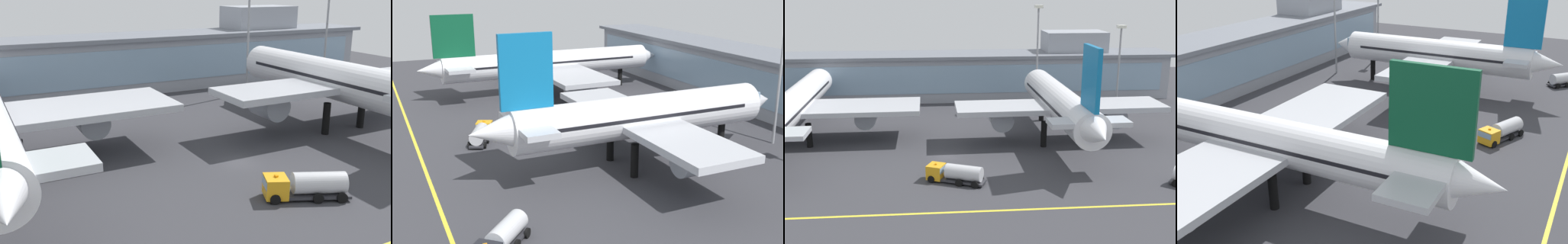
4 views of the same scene
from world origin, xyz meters
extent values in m
plane|color=#38383D|center=(0.00, 0.00, 0.00)|extent=(180.00, 180.00, 0.00)
cube|color=yellow|center=(0.00, -22.00, 0.01)|extent=(144.00, 0.50, 0.01)
cube|color=#9399A3|center=(0.00, 46.63, 5.49)|extent=(117.17, 12.00, 10.99)
cube|color=#84A3BC|center=(0.00, 40.58, 6.04)|extent=(112.48, 0.20, 7.03)
cube|color=slate|center=(0.00, 46.63, 11.39)|extent=(120.17, 14.00, 0.80)
cylinder|color=black|center=(-32.00, 7.67, 2.27)|extent=(1.10, 1.10, 4.54)
cylinder|color=black|center=(-25.20, 7.78, 2.27)|extent=(1.10, 1.10, 4.54)
cylinder|color=black|center=(-28.97, 30.63, 2.27)|extent=(1.10, 1.10, 4.54)
cylinder|color=white|center=(-28.66, 11.71, 7.09)|extent=(6.47, 49.88, 5.67)
cone|color=white|center=(-29.09, 38.31, 7.09)|extent=(5.47, 5.19, 5.39)
cone|color=white|center=(-28.23, -15.17, 7.52)|extent=(4.92, 6.32, 4.82)
cube|color=#84A3BC|center=(-29.03, 34.61, 8.08)|extent=(4.32, 4.04, 1.70)
cube|color=black|center=(-28.66, 11.71, 7.52)|extent=(6.40, 41.92, 0.45)
cube|color=#B7BAC1|center=(-28.66, 11.71, 6.38)|extent=(47.75, 12.71, 0.91)
cylinder|color=#999EA8|center=(-42.01, 13.29, 4.14)|extent=(4.07, 6.54, 3.97)
cylinder|color=#999EA8|center=(-15.37, 13.71, 4.14)|extent=(4.07, 6.54, 3.97)
cube|color=#0C4C2D|center=(-28.31, -10.20, 14.47)|extent=(0.82, 8.97, 9.08)
cube|color=#B7BAC1|center=(-28.31, -10.20, 7.94)|extent=(15.31, 5.72, 0.73)
cylinder|color=black|center=(17.97, 4.26, 2.43)|extent=(1.10, 1.10, 4.86)
cylinder|color=black|center=(25.25, 4.38, 2.43)|extent=(1.10, 1.10, 4.86)
cylinder|color=black|center=(21.31, 22.33, 2.43)|extent=(1.10, 1.10, 4.86)
cylinder|color=silver|center=(21.56, 7.45, 7.59)|extent=(6.73, 39.26, 6.07)
cone|color=silver|center=(21.20, 28.85, 7.59)|extent=(5.86, 5.56, 5.77)
cone|color=silver|center=(21.92, -14.25, 8.04)|extent=(5.27, 6.76, 5.16)
cube|color=#84A3BC|center=(21.25, 25.46, 8.65)|extent=(4.62, 4.33, 1.82)
cube|color=black|center=(21.56, 7.45, 8.04)|extent=(6.69, 33.00, 0.49)
cube|color=#B7BAC1|center=(21.56, 7.45, 6.83)|extent=(39.51, 10.06, 0.97)
cylinder|color=#999EA8|center=(10.52, 8.67, 4.43)|extent=(4.34, 5.16, 4.25)
cylinder|color=#999EA8|center=(32.55, 9.05, 4.43)|extent=(4.34, 5.16, 4.25)
cube|color=#0F6BA8|center=(21.85, -9.78, 15.48)|extent=(0.85, 7.06, 9.71)
cube|color=#B7BAC1|center=(21.85, -9.78, 8.50)|extent=(12.66, 4.52, 0.78)
cylinder|color=black|center=(-2.71, -11.42, 0.55)|extent=(1.13, 0.71, 1.10)
cylinder|color=black|center=(-1.67, -9.04, 0.55)|extent=(1.13, 0.71, 1.10)
cylinder|color=black|center=(1.41, -13.22, 0.55)|extent=(1.13, 0.71, 1.10)
cylinder|color=black|center=(2.45, -10.83, 0.55)|extent=(1.13, 0.71, 1.10)
cylinder|color=black|center=(3.72, -14.22, 0.55)|extent=(1.13, 0.71, 1.10)
cylinder|color=black|center=(4.76, -11.84, 0.55)|extent=(1.13, 0.71, 1.10)
cube|color=#2D2D33|center=(1.77, -11.95, 0.45)|extent=(7.87, 5.17, 0.30)
cube|color=orange|center=(-1.95, -10.34, 1.40)|extent=(3.18, 3.32, 2.20)
cube|color=#84A3BC|center=(-1.95, -10.34, 1.88)|extent=(3.23, 3.26, 0.88)
cylinder|color=silver|center=(2.26, -12.17, 1.75)|extent=(6.03, 4.34, 2.30)
cube|color=orange|center=(-1.95, -10.34, 2.62)|extent=(0.30, 0.40, 0.20)
cylinder|color=black|center=(35.45, -18.01, 0.55)|extent=(1.02, 0.96, 1.10)
cylinder|color=black|center=(35.31, -14.40, 0.55)|extent=(1.02, 0.96, 1.10)
cylinder|color=black|center=(33.57, -16.33, 0.55)|extent=(1.02, 0.96, 1.10)
cube|color=#2D2D33|center=(36.45, -17.16, 0.45)|extent=(7.20, 6.78, 0.30)
cylinder|color=silver|center=(36.05, -16.80, 1.75)|extent=(5.69, 5.43, 2.30)
cylinder|color=gray|center=(22.10, 32.70, 11.90)|extent=(0.44, 0.44, 23.80)
camera|label=1|loc=(-28.88, -45.49, 21.54)|focal=41.65mm
camera|label=2|loc=(82.35, -28.45, 27.45)|focal=46.41mm
camera|label=3|loc=(-1.49, -82.89, 29.46)|focal=46.10mm
camera|label=4|loc=(-67.79, -24.40, 29.95)|focal=41.73mm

